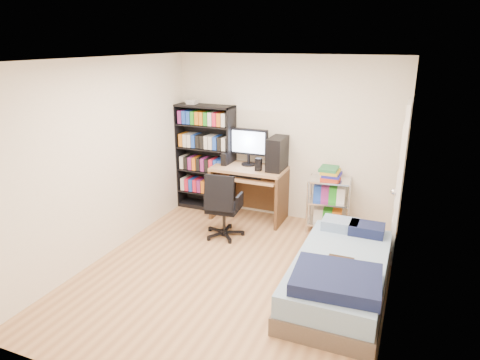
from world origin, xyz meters
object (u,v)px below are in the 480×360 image
at_px(computer_desk, 257,172).
at_px(office_chair, 223,217).
at_px(bed, 340,275).
at_px(media_shelf, 205,157).

distance_m(computer_desk, office_chair, 0.97).
bearing_deg(computer_desk, bed, -46.67).
bearing_deg(office_chair, computer_desk, 70.76).
xyz_separation_m(computer_desk, bed, (1.59, -1.69, -0.51)).
height_order(media_shelf, computer_desk, media_shelf).
bearing_deg(computer_desk, media_shelf, 174.28).
distance_m(media_shelf, computer_desk, 0.95).
bearing_deg(media_shelf, bed, -35.16).
height_order(media_shelf, bed, media_shelf).
bearing_deg(bed, media_shelf, 144.84).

